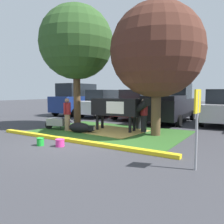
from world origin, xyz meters
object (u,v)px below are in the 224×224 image
(wheelbarrow, at_px, (57,122))
(person_visitor_far, at_px, (144,115))
(cow_holstein, at_px, (117,107))
(hatchback_white, at_px, (102,104))
(parking_sign, at_px, (197,114))
(sedan_red, at_px, (136,105))
(calf_lying, at_px, (80,128))
(person_visitor_near, at_px, (67,114))
(shade_tree_right, at_px, (157,51))
(pickup_truck_black, at_px, (171,104))
(bucket_green, at_px, (40,141))
(sedan_silver, at_px, (223,108))
(bucket_pink, at_px, (60,143))
(person_handler, at_px, (138,113))
(suv_dark_grey, at_px, (77,99))
(shade_tree_left, at_px, (76,43))

(wheelbarrow, bearing_deg, person_visitor_far, 20.56)
(cow_holstein, xyz_separation_m, hatchback_white, (-4.30, 4.94, -0.15))
(parking_sign, distance_m, sedan_red, 10.55)
(calf_lying, height_order, person_visitor_near, person_visitor_near)
(shade_tree_right, xyz_separation_m, pickup_truck_black, (-0.90, 4.78, -2.47))
(calf_lying, distance_m, wheelbarrow, 1.62)
(wheelbarrow, distance_m, bucket_green, 3.43)
(person_visitor_far, xyz_separation_m, pickup_truck_black, (-0.17, 4.40, 0.28))
(person_visitor_near, bearing_deg, sedan_silver, 45.77)
(person_visitor_far, height_order, parking_sign, parking_sign)
(calf_lying, relative_size, bucket_pink, 4.06)
(shade_tree_right, xyz_separation_m, bucket_green, (-2.74, -3.89, -3.44))
(calf_lying, relative_size, sedan_silver, 0.30)
(hatchback_white, height_order, sedan_silver, same)
(pickup_truck_black, bearing_deg, bucket_pink, -97.87)
(calf_lying, xyz_separation_m, parking_sign, (5.57, -2.32, 1.13))
(person_handler, distance_m, suv_dark_grey, 8.27)
(shade_tree_right, xyz_separation_m, bucket_pink, (-2.06, -3.62, -3.45))
(bucket_green, height_order, bucket_pink, bucket_green)
(bucket_pink, bearing_deg, shade_tree_left, 122.67)
(shade_tree_left, distance_m, hatchback_white, 6.41)
(calf_lying, xyz_separation_m, wheelbarrow, (-1.61, 0.12, 0.15))
(suv_dark_grey, relative_size, hatchback_white, 1.05)
(bucket_green, bearing_deg, hatchback_white, 111.51)
(person_visitor_near, xyz_separation_m, sedan_red, (0.55, 6.31, 0.15))
(shade_tree_right, bearing_deg, cow_holstein, 179.46)
(cow_holstein, xyz_separation_m, person_visitor_near, (-2.11, -1.17, -0.30))
(cow_holstein, height_order, wheelbarrow, cow_holstein)
(parking_sign, bearing_deg, person_handler, 128.68)
(person_visitor_near, xyz_separation_m, suv_dark_grey, (-4.68, 6.09, 0.43))
(calf_lying, bearing_deg, shade_tree_right, 21.71)
(wheelbarrow, bearing_deg, cow_holstein, 22.14)
(shade_tree_left, bearing_deg, calf_lying, -44.30)
(person_visitor_far, bearing_deg, suv_dark_grey, 150.26)
(shade_tree_right, relative_size, suv_dark_grey, 1.20)
(cow_holstein, bearing_deg, person_visitor_near, -150.98)
(parking_sign, bearing_deg, calf_lying, 157.34)
(shade_tree_right, bearing_deg, calf_lying, -158.29)
(bucket_pink, bearing_deg, calf_lying, 114.71)
(pickup_truck_black, bearing_deg, person_visitor_far, -87.80)
(person_visitor_far, relative_size, wheelbarrow, 0.97)
(calf_lying, relative_size, person_handler, 0.86)
(hatchback_white, xyz_separation_m, sedan_silver, (8.26, 0.12, 0.00))
(sedan_silver, bearing_deg, person_visitor_far, -120.41)
(person_handler, relative_size, person_visitor_far, 0.98)
(parking_sign, relative_size, suv_dark_grey, 0.42)
(shade_tree_right, bearing_deg, person_visitor_far, 152.57)
(sedan_red, bearing_deg, wheelbarrow, -101.38)
(shade_tree_right, height_order, cow_holstein, shade_tree_right)
(person_visitor_near, height_order, sedan_silver, sedan_silver)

